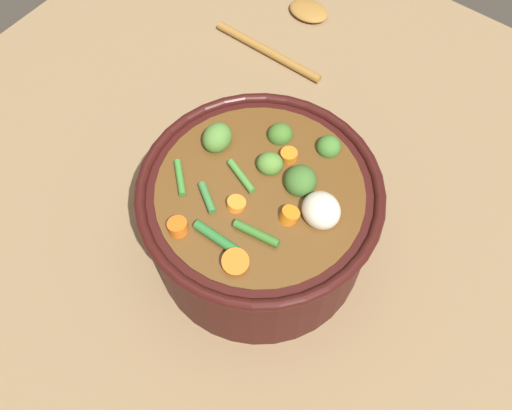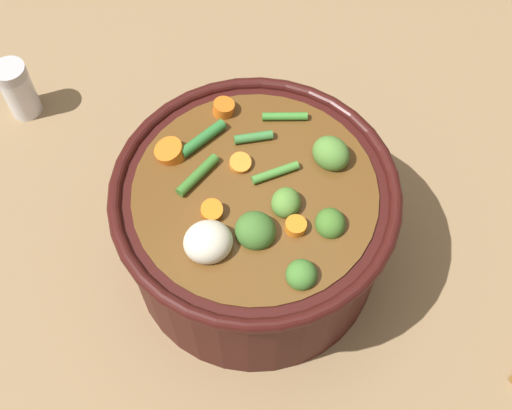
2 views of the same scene
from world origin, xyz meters
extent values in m
plane|color=#8C704C|center=(0.00, 0.00, 0.00)|extent=(1.10, 1.10, 0.00)
cylinder|color=#38110F|center=(0.00, 0.00, 0.07)|extent=(0.25, 0.25, 0.13)
torus|color=#38110F|center=(0.00, 0.00, 0.13)|extent=(0.27, 0.27, 0.01)
cylinder|color=brown|center=(0.00, 0.00, 0.07)|extent=(0.22, 0.22, 0.12)
ellipsoid|color=#578A36|center=(0.03, 0.01, 0.14)|extent=(0.04, 0.04, 0.03)
ellipsoid|color=#437B30|center=(0.09, -0.03, 0.14)|extent=(0.04, 0.04, 0.03)
ellipsoid|color=#538737|center=(0.02, 0.07, 0.14)|extent=(0.04, 0.03, 0.03)
ellipsoid|color=#427429|center=(0.07, 0.02, 0.14)|extent=(0.04, 0.04, 0.03)
ellipsoid|color=#3E6E2C|center=(0.03, -0.03, 0.14)|extent=(0.04, 0.04, 0.03)
cylinder|color=orange|center=(-0.01, -0.04, 0.14)|extent=(0.03, 0.03, 0.02)
cylinder|color=orange|center=(-0.08, -0.03, 0.14)|extent=(0.04, 0.04, 0.02)
cylinder|color=orange|center=(-0.09, 0.04, 0.14)|extent=(0.03, 0.03, 0.02)
cylinder|color=orange|center=(0.05, 0.00, 0.14)|extent=(0.03, 0.03, 0.01)
cylinder|color=orange|center=(-0.03, 0.01, 0.13)|extent=(0.03, 0.03, 0.01)
ellipsoid|color=beige|center=(0.01, -0.07, 0.14)|extent=(0.05, 0.06, 0.03)
cylinder|color=#3A762A|center=(-0.04, -0.03, 0.14)|extent=(0.02, 0.05, 0.01)
cylinder|color=#3F8A33|center=(-0.04, 0.08, 0.14)|extent=(0.03, 0.04, 0.01)
cylinder|color=#2E7733|center=(-0.07, 0.00, 0.14)|extent=(0.01, 0.05, 0.01)
cylinder|color=#3D803C|center=(-0.04, 0.04, 0.14)|extent=(0.03, 0.04, 0.01)
cylinder|color=#4B8E38|center=(0.00, 0.02, 0.14)|extent=(0.02, 0.04, 0.01)
ellipsoid|color=#A07030|center=(0.38, 0.19, 0.01)|extent=(0.05, 0.07, 0.01)
cylinder|color=#A07030|center=(0.27, 0.19, 0.01)|extent=(0.01, 0.19, 0.01)
camera|label=1|loc=(-0.25, -0.18, 0.64)|focal=39.53mm
camera|label=2|loc=(0.23, -0.20, 0.63)|focal=45.74mm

